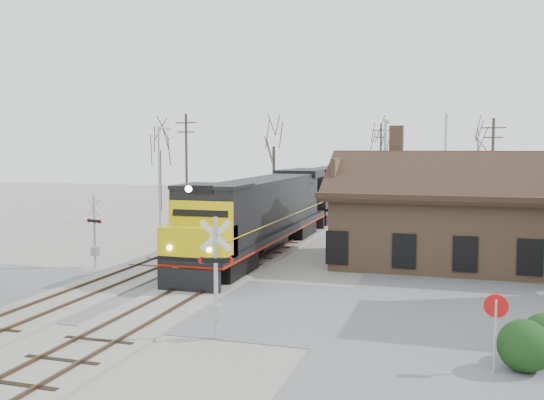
# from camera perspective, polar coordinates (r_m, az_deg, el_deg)

# --- Properties ---
(ground) EXTENTS (140.00, 140.00, 0.00)m
(ground) POSITION_cam_1_polar(r_m,az_deg,el_deg) (26.92, -8.95, -9.34)
(ground) COLOR #A29D92
(ground) RESTS_ON ground
(road) EXTENTS (60.00, 9.00, 0.03)m
(road) POSITION_cam_1_polar(r_m,az_deg,el_deg) (26.92, -8.95, -9.31)
(road) COLOR #5A5A5F
(road) RESTS_ON ground
(track_main) EXTENTS (3.40, 90.00, 0.24)m
(track_main) POSITION_cam_1_polar(r_m,az_deg,el_deg) (40.64, 0.33, -4.27)
(track_main) COLOR #A29D92
(track_main) RESTS_ON ground
(track_siding) EXTENTS (3.40, 90.00, 0.24)m
(track_siding) POSITION_cam_1_polar(r_m,az_deg,el_deg) (42.13, -5.56, -3.96)
(track_siding) COLOR #A29D92
(track_siding) RESTS_ON ground
(depot) EXTENTS (15.20, 9.31, 7.90)m
(depot) POSITION_cam_1_polar(r_m,az_deg,el_deg) (35.70, 17.67, -2.02)
(depot) COLOR #876446
(depot) RESTS_ON ground
(locomotive_lead) EXTENTS (3.27, 21.89, 4.86)m
(locomotive_lead) POSITION_cam_1_polar(r_m,az_deg,el_deg) (37.00, -1.22, -1.31)
(locomotive_lead) COLOR black
(locomotive_lead) RESTS_ON ground
(locomotive_trailing) EXTENTS (3.27, 21.89, 4.60)m
(locomotive_trailing) POSITION_cam_1_polar(r_m,az_deg,el_deg) (58.39, 5.57, 1.02)
(locomotive_trailing) COLOR black
(locomotive_trailing) RESTS_ON ground
(crossbuck_near) EXTENTS (1.19, 0.42, 4.27)m
(crossbuck_near) POSITION_cam_1_polar(r_m,az_deg,el_deg) (21.12, -5.30, -7.75)
(crossbuck_near) COLOR #A5A8AD
(crossbuck_near) RESTS_ON ground
(crossbuck_far) EXTENTS (1.11, 0.40, 3.97)m
(crossbuck_far) POSITION_cam_1_polar(r_m,az_deg,el_deg) (34.77, -16.36, -3.07)
(crossbuck_far) COLOR #A5A8AD
(crossbuck_far) RESTS_ON ground
(do_not_enter_sign) EXTENTS (0.71, 0.11, 2.37)m
(do_not_enter_sign) POSITION_cam_1_polar(r_m,az_deg,el_deg) (19.23, 20.30, -10.44)
(do_not_enter_sign) COLOR #A5A8AD
(do_not_enter_sign) RESTS_ON ground
(hedge_a) EXTENTS (1.57, 1.57, 1.57)m
(hedge_a) POSITION_cam_1_polar(r_m,az_deg,el_deg) (19.88, 22.67, -12.55)
(hedge_a) COLOR black
(hedge_a) RESTS_ON ground
(streetlight_a) EXTENTS (0.25, 2.04, 8.17)m
(streetlight_a) POSITION_cam_1_polar(r_m,az_deg,el_deg) (46.37, -10.47, 2.46)
(streetlight_a) COLOR #A5A8AD
(streetlight_a) RESTS_ON ground
(streetlight_b) EXTENTS (0.25, 2.04, 8.62)m
(streetlight_b) POSITION_cam_1_polar(r_m,az_deg,el_deg) (44.51, 10.59, 2.64)
(streetlight_b) COLOR #A5A8AD
(streetlight_b) RESTS_ON ground
(streetlight_c) EXTENTS (0.25, 2.04, 9.66)m
(streetlight_c) POSITION_cam_1_polar(r_m,az_deg,el_deg) (57.46, 15.99, 3.60)
(streetlight_c) COLOR #A5A8AD
(streetlight_c) RESTS_ON ground
(utility_pole_a) EXTENTS (2.00, 0.24, 9.52)m
(utility_pole_a) POSITION_cam_1_polar(r_m,az_deg,el_deg) (53.88, -8.05, 3.24)
(utility_pole_a) COLOR #382D23
(utility_pole_a) RESTS_ON ground
(utility_pole_b) EXTENTS (2.00, 0.24, 9.30)m
(utility_pole_b) POSITION_cam_1_polar(r_m,az_deg,el_deg) (71.42, 10.18, 3.57)
(utility_pole_b) COLOR #382D23
(utility_pole_b) RESTS_ON ground
(utility_pole_c) EXTENTS (2.00, 0.24, 9.01)m
(utility_pole_c) POSITION_cam_1_polar(r_m,az_deg,el_deg) (54.14, 20.01, 2.71)
(utility_pole_c) COLOR #382D23
(utility_pole_c) RESTS_ON ground
(tree_a) EXTENTS (4.18, 4.18, 10.25)m
(tree_a) POSITION_cam_1_polar(r_m,az_deg,el_deg) (63.35, -10.55, 5.57)
(tree_a) COLOR #382D23
(tree_a) RESTS_ON ground
(tree_b) EXTENTS (4.45, 4.45, 10.90)m
(tree_b) POSITION_cam_1_polar(r_m,az_deg,el_deg) (62.19, 0.17, 6.09)
(tree_b) COLOR #382D23
(tree_b) RESTS_ON ground
(tree_c) EXTENTS (4.08, 4.08, 10.00)m
(tree_c) POSITION_cam_1_polar(r_m,az_deg,el_deg) (71.79, 9.84, 5.37)
(tree_c) COLOR #382D23
(tree_c) RESTS_ON ground
(tree_d) EXTENTS (4.14, 4.14, 10.15)m
(tree_d) POSITION_cam_1_polar(r_m,az_deg,el_deg) (64.56, 19.44, 5.29)
(tree_d) COLOR #382D23
(tree_d) RESTS_ON ground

